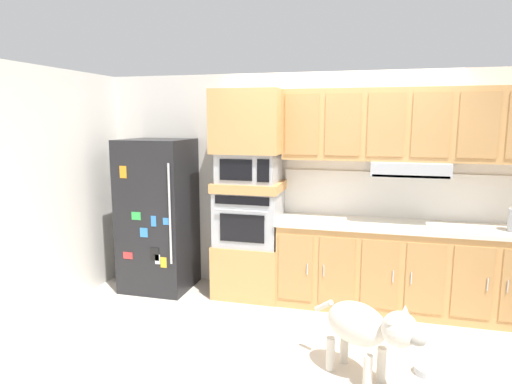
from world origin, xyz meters
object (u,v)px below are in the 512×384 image
built_in_oven (249,217)px  dog (366,327)px  refrigerator (158,215)px  microwave (249,167)px  dog_food_bowl (427,370)px

built_in_oven → dog: size_ratio=0.82×
refrigerator → microwave: size_ratio=2.73×
microwave → dog_food_bowl: (1.80, -1.24, -1.43)m
refrigerator → dog_food_bowl: 3.24m
refrigerator → built_in_oven: 1.09m
microwave → dog: 2.22m
dog → dog_food_bowl: 0.66m
dog_food_bowl → refrigerator: bearing=158.0°
built_in_oven → microwave: microwave is taller
refrigerator → dog: bearing=-29.9°
built_in_oven → dog: (1.33, -1.46, -0.46)m
microwave → dog_food_bowl: bearing=-34.5°
built_in_oven → dog_food_bowl: built_in_oven is taller
built_in_oven → microwave: size_ratio=1.09×
microwave → dog: (1.33, -1.46, -1.02)m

